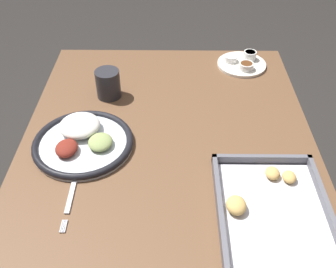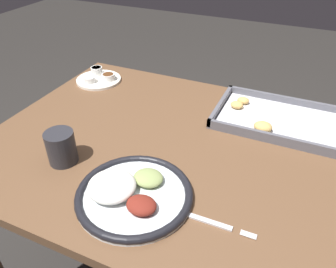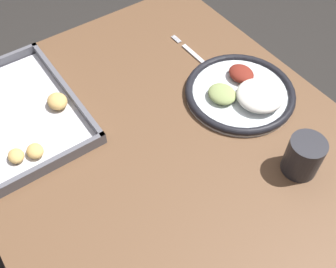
% 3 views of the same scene
% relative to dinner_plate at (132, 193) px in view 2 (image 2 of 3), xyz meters
% --- Properties ---
extents(dining_table, '(1.05, 0.84, 0.75)m').
position_rel_dinner_plate_xyz_m(dining_table, '(-0.02, 0.24, -0.14)').
color(dining_table, brown).
rests_on(dining_table, ground_plane).
extents(dinner_plate, '(0.28, 0.28, 0.05)m').
position_rel_dinner_plate_xyz_m(dinner_plate, '(0.00, 0.00, 0.00)').
color(dinner_plate, silver).
rests_on(dinner_plate, dining_table).
extents(fork, '(0.21, 0.02, 0.00)m').
position_rel_dinner_plate_xyz_m(fork, '(0.18, 0.00, -0.01)').
color(fork, silver).
rests_on(fork, dining_table).
extents(saucer_plate, '(0.18, 0.18, 0.04)m').
position_rel_dinner_plate_xyz_m(saucer_plate, '(-0.43, 0.51, -0.00)').
color(saucer_plate, white).
rests_on(saucer_plate, dining_table).
extents(baking_tray, '(0.40, 0.26, 0.04)m').
position_rel_dinner_plate_xyz_m(baking_tray, '(0.26, 0.48, -0.00)').
color(baking_tray, '#595960').
rests_on(baking_tray, dining_table).
extents(drinking_cup, '(0.08, 0.08, 0.09)m').
position_rel_dinner_plate_xyz_m(drinking_cup, '(-0.24, 0.04, 0.03)').
color(drinking_cup, '#28282D').
rests_on(drinking_cup, dining_table).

